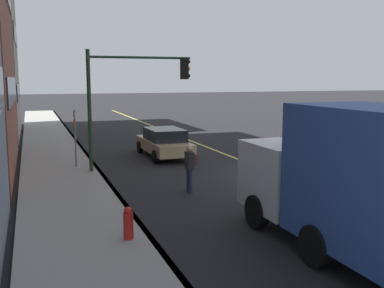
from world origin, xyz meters
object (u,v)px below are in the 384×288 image
car_tan (164,142)px  pedestrian_with_backpack (190,165)px  fire_hydrant (128,226)px  truck_blue (380,187)px  car_red (339,151)px  street_sign_post (75,135)px  traffic_light_mast (132,88)px

car_tan → pedestrian_with_backpack: bearing=170.9°
car_tan → fire_hydrant: bearing=159.8°
car_tan → truck_blue: 14.72m
car_red → street_sign_post: size_ratio=1.64×
car_tan → traffic_light_mast: bearing=144.0°
truck_blue → street_sign_post: bearing=20.9°
traffic_light_mast → fire_hydrant: size_ratio=5.43×
car_red → truck_blue: 11.44m
car_tan → traffic_light_mast: (-3.11, 2.25, 2.79)m
pedestrian_with_backpack → street_sign_post: (5.23, 3.39, 0.58)m
pedestrian_with_backpack → traffic_light_mast: traffic_light_mast is taller
street_sign_post → pedestrian_with_backpack: bearing=-147.1°
street_sign_post → traffic_light_mast: bearing=-116.2°
car_red → truck_blue: size_ratio=0.54×
car_red → street_sign_post: street_sign_post is taller
traffic_light_mast → street_sign_post: bearing=63.8°
car_tan → traffic_light_mast: traffic_light_mast is taller
street_sign_post → fire_hydrant: 9.60m
car_red → pedestrian_with_backpack: size_ratio=2.58×
truck_blue → pedestrian_with_backpack: truck_blue is taller
truck_blue → traffic_light_mast: 11.98m
pedestrian_with_backpack → traffic_light_mast: 4.97m
car_red → street_sign_post: 11.65m
car_tan → truck_blue: (-14.68, -0.30, 1.02)m
truck_blue → car_tan: bearing=1.2°
car_tan → street_sign_post: bearing=113.6°
truck_blue → pedestrian_with_backpack: bearing=11.1°
traffic_light_mast → truck_blue: bearing=-167.5°
car_red → fire_hydrant: car_red is taller
car_tan → car_red: bearing=-128.1°
truck_blue → traffic_light_mast: (11.57, 2.56, 1.77)m
traffic_light_mast → fire_hydrant: 9.17m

